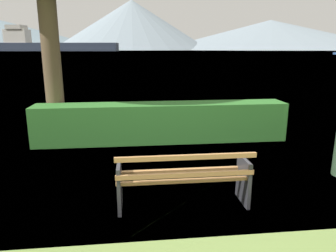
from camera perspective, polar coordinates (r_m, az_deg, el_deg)
name	(u,v)px	position (r m, az deg, el deg)	size (l,w,h in m)	color
ground_plane	(182,204)	(4.71, 2.64, -14.06)	(1400.00, 1400.00, 0.00)	olive
water_surface	(133,51)	(313.26, -6.42, 13.47)	(620.00, 620.00, 0.00)	#7A99A8
park_bench	(183,178)	(4.47, 2.83, -9.54)	(1.88, 0.57, 0.87)	#A0703F
hedge_row	(162,122)	(7.60, -1.14, 0.67)	(6.04, 0.75, 0.93)	#2D6B28
cargo_ship_large	(47,44)	(319.70, -21.22, 13.82)	(114.21, 31.10, 23.22)	#2D384C
distant_hills	(123,33)	(574.83, -8.22, 16.54)	(910.68, 474.07, 78.47)	slate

